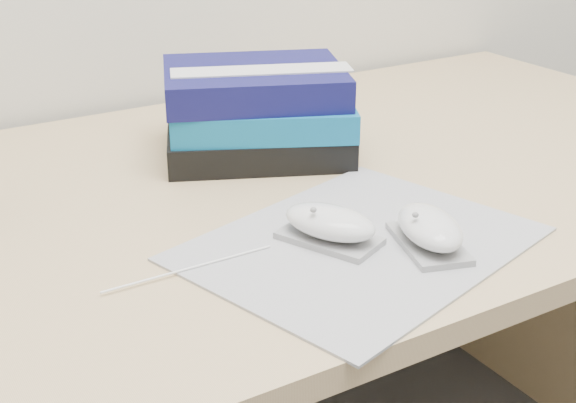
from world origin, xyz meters
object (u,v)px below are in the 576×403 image
desk (239,311)px  book_stack (258,111)px  mouse_front (430,230)px  mouse_rear (330,225)px

desk → book_stack: size_ratio=4.96×
mouse_front → book_stack: book_stack is taller
mouse_front → desk: bearing=101.6°
mouse_rear → book_stack: size_ratio=0.40×
desk → book_stack: book_stack is taller
desk → mouse_front: 0.43m
desk → mouse_rear: bearing=-94.1°
mouse_rear → mouse_front: size_ratio=1.02×
mouse_front → book_stack: (-0.01, 0.37, 0.04)m
desk → mouse_rear: mouse_rear is taller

